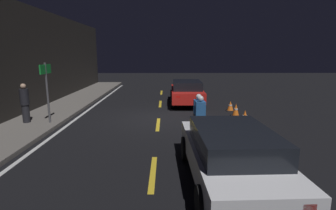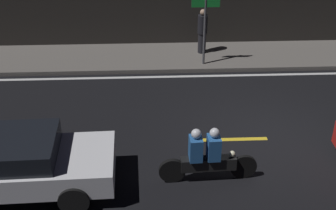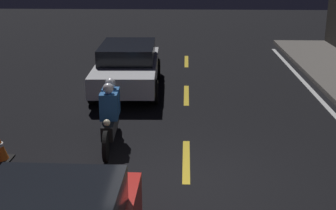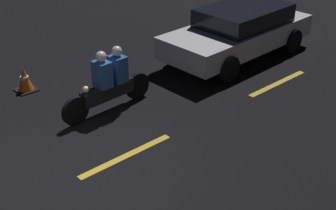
% 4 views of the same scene
% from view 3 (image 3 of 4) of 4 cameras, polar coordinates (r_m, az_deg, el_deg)
% --- Properties ---
extents(ground_plane, '(56.00, 56.00, 0.00)m').
position_cam_3_polar(ground_plane, '(8.26, 2.23, -9.66)').
color(ground_plane, black).
extents(lane_dash_a, '(2.00, 0.14, 0.01)m').
position_cam_3_polar(lane_dash_a, '(17.75, 2.26, 5.35)').
color(lane_dash_a, gold).
rests_on(lane_dash_a, ground).
extents(lane_dash_b, '(2.00, 0.14, 0.01)m').
position_cam_3_polar(lane_dash_b, '(13.39, 2.26, 1.23)').
color(lane_dash_b, gold).
rests_on(lane_dash_b, ground).
extents(lane_dash_c, '(2.00, 0.14, 0.01)m').
position_cam_3_polar(lane_dash_c, '(9.16, 2.24, -6.77)').
color(lane_dash_c, gold).
rests_on(lane_dash_c, ground).
extents(sedan_white, '(4.40, 1.97, 1.33)m').
position_cam_3_polar(sedan_white, '(13.85, -4.95, 4.83)').
color(sedan_white, silver).
rests_on(sedan_white, ground).
extents(motorcycle, '(2.23, 0.39, 1.37)m').
position_cam_3_polar(motorcycle, '(9.80, -7.06, -1.22)').
color(motorcycle, black).
rests_on(motorcycle, ground).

